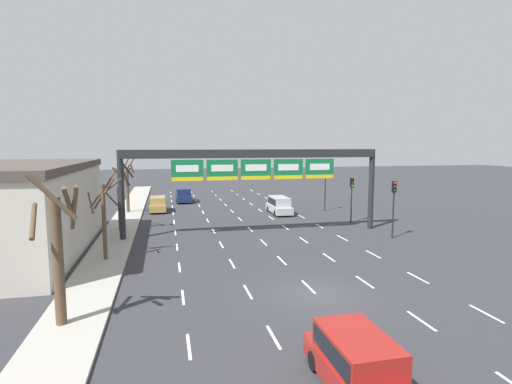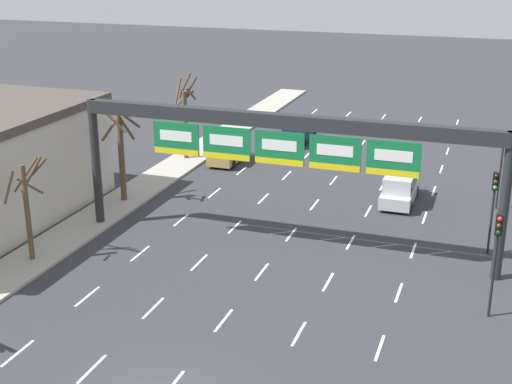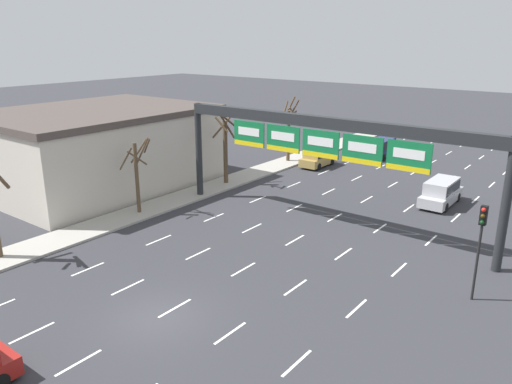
{
  "view_description": "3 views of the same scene",
  "coord_description": "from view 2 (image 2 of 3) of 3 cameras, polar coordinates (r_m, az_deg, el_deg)",
  "views": [
    {
      "loc": [
        -7.28,
        -18.42,
        7.54
      ],
      "look_at": [
        -0.13,
        13.04,
        3.72
      ],
      "focal_mm": 28.0,
      "sensor_mm": 36.0,
      "label": 1
    },
    {
      "loc": [
        10.04,
        -18.64,
        14.97
      ],
      "look_at": [
        0.31,
        9.26,
        4.71
      ],
      "focal_mm": 50.0,
      "sensor_mm": 36.0,
      "label": 2
    },
    {
      "loc": [
        15.12,
        -12.74,
        11.81
      ],
      "look_at": [
        -3.25,
        11.36,
        2.37
      ],
      "focal_mm": 35.0,
      "sensor_mm": 36.0,
      "label": 3
    }
  ],
  "objects": [
    {
      "name": "tree_bare_furthest",
      "position": [
        52.13,
        -5.69,
        6.12
      ],
      "size": [
        1.77,
        1.62,
        6.25
      ],
      "color": "brown",
      "rests_on": "sidewalk_left"
    },
    {
      "name": "tree_bare_third",
      "position": [
        43.63,
        -10.73,
        3.3
      ],
      "size": [
        2.35,
        2.33,
        6.03
      ],
      "color": "brown",
      "rests_on": "sidewalk_left"
    },
    {
      "name": "tree_bare_closest",
      "position": [
        36.47,
        -17.82,
        -0.8
      ],
      "size": [
        2.2,
        2.19,
        5.25
      ],
      "color": "brown",
      "rests_on": "sidewalk_left"
    },
    {
      "name": "suv_silver",
      "position": [
        44.43,
        11.46,
        0.48
      ],
      "size": [
        1.87,
        4.84,
        1.88
      ],
      "color": "#B7B7BC",
      "rests_on": "ground_plane"
    },
    {
      "name": "traffic_light_far_end",
      "position": [
        37.42,
        18.5,
        -0.31
      ],
      "size": [
        0.3,
        0.35,
        4.37
      ],
      "color": "black",
      "rests_on": "ground_plane"
    },
    {
      "name": "traffic_light_mid_block",
      "position": [
        30.95,
        18.71,
        -4.02
      ],
      "size": [
        0.3,
        0.35,
        4.66
      ],
      "color": "black",
      "rests_on": "ground_plane"
    },
    {
      "name": "lane_dashes",
      "position": [
        36.85,
        1.72,
        -4.82
      ],
      "size": [
        13.32,
        67.0,
        0.01
      ],
      "color": "white",
      "rests_on": "ground_plane"
    },
    {
      "name": "suv_gold",
      "position": [
        51.65,
        -2.24,
        3.38
      ],
      "size": [
        1.82,
        4.12,
        1.71
      ],
      "color": "#A88947",
      "rests_on": "ground_plane"
    },
    {
      "name": "traffic_light_near_gantry",
      "position": [
        44.16,
        19.11,
        2.93
      ],
      "size": [
        0.3,
        0.35,
        4.82
      ],
      "color": "black",
      "rests_on": "ground_plane"
    },
    {
      "name": "suv_navy",
      "position": [
        57.32,
        3.4,
        5.04
      ],
      "size": [
        1.96,
        4.76,
        1.87
      ],
      "color": "#19234C",
      "rests_on": "ground_plane"
    },
    {
      "name": "sign_gantry",
      "position": [
        35.29,
        2.03,
        4.21
      ],
      "size": [
        21.88,
        0.7,
        7.16
      ],
      "color": "#232628",
      "rests_on": "ground_plane"
    }
  ]
}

